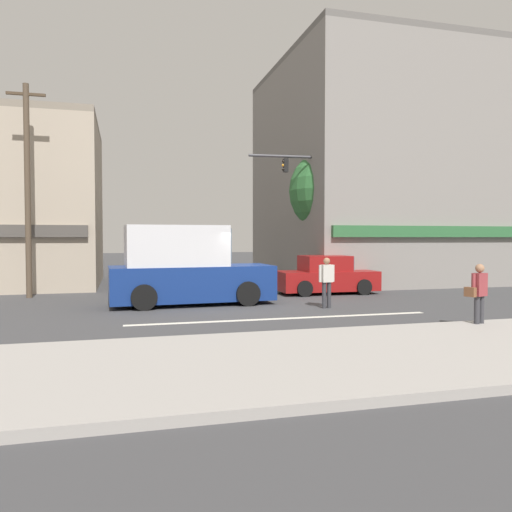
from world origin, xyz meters
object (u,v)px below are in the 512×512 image
object	(u,v)px
traffic_light_mast	(331,197)
pedestrian_mid_crossing	(327,279)
street_tree	(333,191)
box_truck_approaching_near	(175,259)
utility_pole_near_left	(27,188)
pedestrian_foreground_with_bag	(479,292)
box_truck_waiting_far	(186,269)
sedan_parked_curbside	(326,276)

from	to	relation	value
traffic_light_mast	pedestrian_mid_crossing	distance (m)	7.22
traffic_light_mast	pedestrian_mid_crossing	world-z (taller)	traffic_light_mast
street_tree	pedestrian_mid_crossing	bearing A→B (deg)	-115.08
traffic_light_mast	box_truck_approaching_near	size ratio (longest dim) A/B	1.09
box_truck_approaching_near	pedestrian_mid_crossing	xyz separation A→B (m)	(3.93, -10.32, -0.30)
utility_pole_near_left	pedestrian_foreground_with_bag	distance (m)	16.23
utility_pole_near_left	box_truck_approaching_near	distance (m)	8.26
box_truck_waiting_far	pedestrian_foreground_with_bag	size ratio (longest dim) A/B	3.40
utility_pole_near_left	pedestrian_mid_crossing	bearing A→B (deg)	-29.27
utility_pole_near_left	pedestrian_foreground_with_bag	bearing A→B (deg)	-40.00
traffic_light_mast	pedestrian_foreground_with_bag	bearing A→B (deg)	-92.98
box_truck_approaching_near	box_truck_waiting_far	xyz separation A→B (m)	(-0.45, -8.23, 0.00)
sedan_parked_curbside	traffic_light_mast	bearing A→B (deg)	61.65
utility_pole_near_left	pedestrian_mid_crossing	distance (m)	11.94
sedan_parked_curbside	box_truck_waiting_far	xyz separation A→B (m)	(-6.06, -1.89, 0.54)
pedestrian_foreground_with_bag	box_truck_waiting_far	bearing A→B (deg)	134.34
box_truck_waiting_far	traffic_light_mast	bearing A→B (deg)	28.09
traffic_light_mast	pedestrian_mid_crossing	size ratio (longest dim) A/B	3.71
street_tree	utility_pole_near_left	bearing A→B (deg)	-174.07
box_truck_approaching_near	box_truck_waiting_far	size ratio (longest dim) A/B	1.00
utility_pole_near_left	street_tree	bearing A→B (deg)	5.93
street_tree	traffic_light_mast	size ratio (longest dim) A/B	1.07
traffic_light_mast	box_truck_approaching_near	distance (m)	8.51
utility_pole_near_left	pedestrian_mid_crossing	world-z (taller)	utility_pole_near_left
sedan_parked_curbside	box_truck_waiting_far	size ratio (longest dim) A/B	0.73
pedestrian_mid_crossing	pedestrian_foreground_with_bag	bearing A→B (deg)	-64.82
box_truck_approaching_near	pedestrian_foreground_with_bag	bearing A→B (deg)	-67.79
street_tree	sedan_parked_curbside	distance (m)	5.12
traffic_light_mast	pedestrian_foreground_with_bag	world-z (taller)	traffic_light_mast
utility_pole_near_left	box_truck_approaching_near	size ratio (longest dim) A/B	1.45
utility_pole_near_left	pedestrian_foreground_with_bag	size ratio (longest dim) A/B	4.91
street_tree	utility_pole_near_left	world-z (taller)	utility_pole_near_left
utility_pole_near_left	traffic_light_mast	size ratio (longest dim) A/B	1.32
street_tree	utility_pole_near_left	size ratio (longest dim) A/B	0.81
traffic_light_mast	box_truck_waiting_far	bearing A→B (deg)	-151.91
utility_pole_near_left	pedestrian_foreground_with_bag	world-z (taller)	utility_pole_near_left
box_truck_waiting_far	utility_pole_near_left	bearing A→B (deg)	147.98
utility_pole_near_left	traffic_light_mast	xyz separation A→B (m)	(12.72, 0.25, -0.08)
pedestrian_foreground_with_bag	pedestrian_mid_crossing	xyz separation A→B (m)	(-2.17, 4.61, -0.00)
box_truck_approaching_near	sedan_parked_curbside	size ratio (longest dim) A/B	1.37
traffic_light_mast	pedestrian_foreground_with_bag	distance (m)	10.97
street_tree	utility_pole_near_left	distance (m)	13.35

